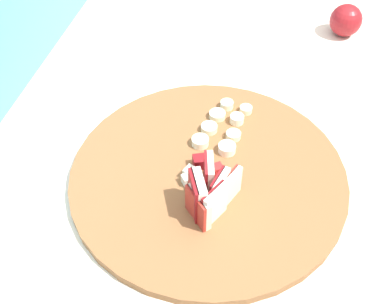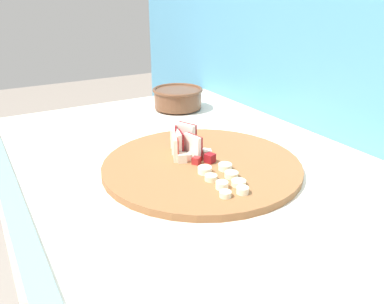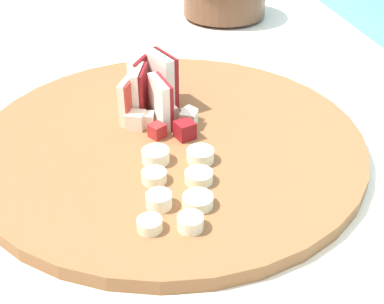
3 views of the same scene
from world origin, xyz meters
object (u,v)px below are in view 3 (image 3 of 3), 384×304
at_px(cutting_board, 170,141).
at_px(apple_dice_pile, 166,121).
at_px(banana_slice_rows, 178,183).
at_px(apple_wedge_fan, 151,87).

xyz_separation_m(cutting_board, apple_dice_pile, (-0.02, -0.00, 0.02)).
relative_size(cutting_board, apple_dice_pile, 5.02).
bearing_deg(banana_slice_rows, cutting_board, 175.16).
xyz_separation_m(cutting_board, apple_wedge_fan, (-0.07, -0.01, 0.04)).
relative_size(cutting_board, apple_wedge_fan, 3.98).
relative_size(apple_dice_pile, banana_slice_rows, 0.64).
xyz_separation_m(apple_wedge_fan, banana_slice_rows, (0.17, 0.00, -0.02)).
height_order(apple_wedge_fan, banana_slice_rows, apple_wedge_fan).
relative_size(cutting_board, banana_slice_rows, 3.23).
height_order(cutting_board, banana_slice_rows, banana_slice_rows).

